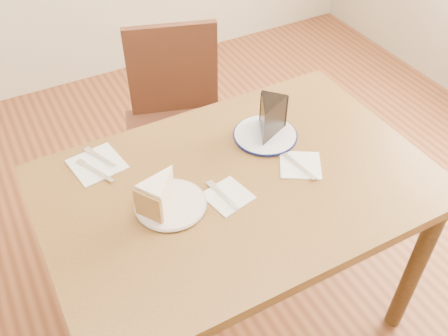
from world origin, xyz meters
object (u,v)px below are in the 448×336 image
table (238,203)px  plate_navy (265,135)px  carrot_cake (162,192)px  chocolate_cake (269,121)px  chair_far (179,127)px  plate_cream (171,204)px

table → plate_navy: bearing=37.9°
carrot_cake → chocolate_cake: (0.44, 0.12, 0.01)m
chair_far → plate_cream: 0.73m
chair_far → plate_cream: size_ratio=4.51×
plate_navy → carrot_cake: size_ratio=1.73×
chair_far → plate_navy: size_ratio=4.34×
plate_navy → carrot_cake: 0.45m
chair_far → plate_cream: chair_far is taller
plate_navy → chocolate_cake: chocolate_cake is taller
table → plate_navy: size_ratio=5.74×
carrot_cake → chair_far: bearing=120.6°
plate_cream → table: bearing=-0.9°
plate_navy → carrot_cake: carrot_cake is taller
carrot_cake → chocolate_cake: size_ratio=0.95×
chair_far → chocolate_cake: size_ratio=7.08×
plate_cream → carrot_cake: 0.06m
plate_cream → carrot_cake: bearing=148.0°
plate_cream → carrot_cake: size_ratio=1.66×
plate_navy → chocolate_cake: (0.00, -0.01, 0.06)m
plate_navy → chocolate_cake: size_ratio=1.63×
plate_navy → carrot_cake: bearing=-163.3°
carrot_cake → chocolate_cake: chocolate_cake is taller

